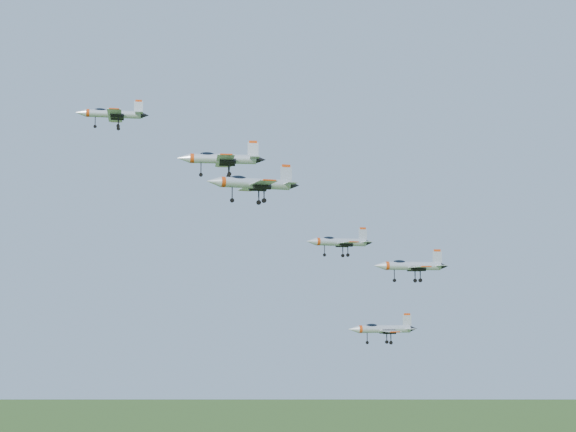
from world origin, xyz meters
name	(u,v)px	position (x,y,z in m)	size (l,w,h in m)	color
jet_lead	(111,114)	(-19.43, 11.12, 158.89)	(11.40, 9.60, 3.06)	silver
jet_left_high	(220,159)	(-4.06, 2.81, 151.43)	(13.63, 11.57, 3.70)	silver
jet_right_high	(253,183)	(-5.41, -15.29, 145.21)	(12.93, 10.68, 3.46)	silver
jet_left_low	(339,242)	(19.38, 9.14, 139.53)	(12.36, 10.22, 3.30)	silver
jet_right_low	(410,266)	(18.59, -15.31, 134.63)	(11.24, 9.44, 3.01)	silver
jet_trail	(382,329)	(20.53, -3.48, 125.22)	(11.27, 9.47, 3.03)	silver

